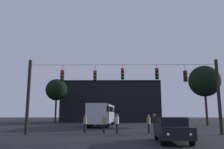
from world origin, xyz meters
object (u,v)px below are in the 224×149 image
car_near_right (172,129)px  tree_left_silhouette (57,90)px  city_bus (102,113)px  pedestrian_crossing_left (149,123)px  pedestrian_trailing (117,122)px  pedestrian_crossing_center (155,122)px  pedestrian_crossing_right (85,123)px  tree_behind_building (204,81)px  pedestrian_near_bus (104,123)px

car_near_right → tree_left_silhouette: size_ratio=0.53×
city_bus → car_near_right: bearing=-73.8°
pedestrian_crossing_left → pedestrian_trailing: 3.00m
city_bus → pedestrian_trailing: (1.98, -12.16, -0.89)m
pedestrian_crossing_center → pedestrian_crossing_left: bearing=109.1°
pedestrian_crossing_right → tree_behind_building: tree_behind_building is taller
car_near_right → pedestrian_trailing: pedestrian_trailing is taller
pedestrian_crossing_center → pedestrian_crossing_right: (-6.21, 1.31, -0.07)m
pedestrian_trailing → tree_left_silhouette: 25.49m
pedestrian_crossing_left → pedestrian_crossing_right: bearing=177.0°
pedestrian_near_bus → pedestrian_trailing: 1.68m
pedestrian_near_bus → tree_left_silhouette: tree_left_silhouette is taller
car_near_right → pedestrian_near_bus: size_ratio=2.83×
city_bus → pedestrian_crossing_right: size_ratio=6.88×
pedestrian_crossing_center → pedestrian_trailing: 3.26m
pedestrian_crossing_center → pedestrian_trailing: bearing=175.7°
car_near_right → tree_left_silhouette: bearing=117.2°
car_near_right → pedestrian_crossing_right: bearing=131.6°
pedestrian_crossing_left → pedestrian_crossing_right: size_ratio=1.01×
car_near_right → pedestrian_crossing_left: 6.75m
tree_left_silhouette → tree_behind_building: tree_behind_building is taller
tree_left_silhouette → car_near_right: bearing=-62.8°
pedestrian_crossing_right → car_near_right: bearing=-48.4°
pedestrian_near_bus → tree_left_silhouette: 23.97m
city_bus → pedestrian_crossing_left: 12.43m
car_near_right → tree_behind_building: (10.47, 20.54, 5.93)m
tree_left_silhouette → city_bus: bearing=-47.5°
city_bus → pedestrian_trailing: bearing=-80.8°
pedestrian_near_bus → tree_behind_building: size_ratio=0.17×
pedestrian_crossing_left → tree_behind_building: (10.87, 13.80, 5.80)m
pedestrian_trailing → pedestrian_near_bus: bearing=135.8°
pedestrian_crossing_center → tree_behind_building: (10.52, 14.80, 5.75)m
pedestrian_crossing_right → tree_left_silhouette: tree_left_silhouette is taller
city_bus → pedestrian_crossing_center: size_ratio=6.46×
pedestrian_crossing_center → tree_behind_building: tree_behind_building is taller
tree_behind_building → pedestrian_near_bus: bearing=-138.2°
pedestrian_trailing → city_bus: bearing=99.2°
car_near_right → tree_left_silhouette: 32.23m
city_bus → pedestrian_trailing: size_ratio=6.50×
pedestrian_near_bus → tree_left_silhouette: bearing=115.5°
pedestrian_trailing → tree_behind_building: (13.76, 14.56, 5.75)m
car_near_right → tree_left_silhouette: tree_left_silhouette is taller
pedestrian_crossing_left → tree_left_silhouette: size_ratio=0.20×
city_bus → pedestrian_near_bus: city_bus is taller
city_bus → pedestrian_crossing_right: (-0.98, -11.09, -0.95)m
tree_behind_building → pedestrian_crossing_center: bearing=-125.4°
tree_behind_building → pedestrian_trailing: bearing=-133.4°
pedestrian_crossing_right → pedestrian_trailing: bearing=-19.9°
pedestrian_crossing_left → pedestrian_crossing_center: bearing=-70.9°
pedestrian_trailing → car_near_right: bearing=-61.2°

